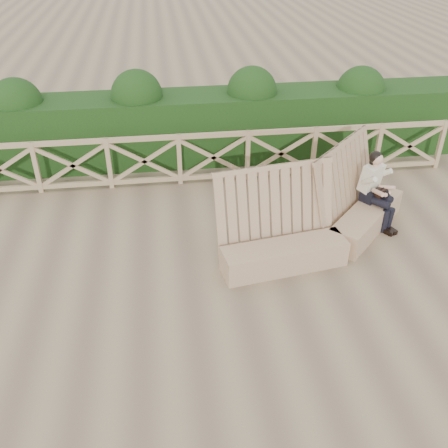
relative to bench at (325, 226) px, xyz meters
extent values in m
plane|color=brown|center=(-1.60, -0.89, -0.39)|extent=(60.00, 60.00, 0.00)
cube|color=#9E7A5A|center=(-0.82, -0.51, -0.17)|extent=(2.09, 0.81, 0.44)
cube|color=#9E7A5A|center=(-0.86, -0.25, 0.40)|extent=(2.08, 0.75, 1.55)
cube|color=#9E7A5A|center=(0.89, 0.37, -0.17)|extent=(1.78, 1.80, 0.44)
cube|color=#9E7A5A|center=(0.70, 0.56, 0.40)|extent=(1.74, 1.76, 1.55)
cube|color=black|center=(1.05, 0.67, 0.15)|extent=(0.44, 0.41, 0.22)
cube|color=beige|center=(1.03, 0.72, 0.49)|extent=(0.49, 0.45, 0.52)
sphere|color=tan|center=(1.05, 0.67, 0.86)|extent=(0.29, 0.29, 0.21)
sphere|color=black|center=(1.03, 0.70, 0.88)|extent=(0.31, 0.31, 0.23)
cylinder|color=black|center=(1.09, 0.45, 0.13)|extent=(0.37, 0.46, 0.15)
cylinder|color=black|center=(1.21, 0.55, 0.20)|extent=(0.38, 0.47, 0.16)
cylinder|color=black|center=(1.20, 0.26, -0.17)|extent=(0.16, 0.16, 0.44)
cylinder|color=black|center=(1.31, 0.31, -0.17)|extent=(0.16, 0.16, 0.44)
cube|color=black|center=(1.25, 0.19, -0.35)|extent=(0.20, 0.25, 0.08)
cube|color=black|center=(1.34, 0.23, -0.35)|extent=(0.20, 0.25, 0.08)
cube|color=black|center=(1.17, 0.54, 0.25)|extent=(0.29, 0.26, 0.16)
cube|color=black|center=(1.24, 0.39, 0.31)|extent=(0.11, 0.11, 0.12)
cube|color=#8F7B53|center=(-1.60, 2.61, 0.66)|extent=(10.10, 0.07, 0.10)
cube|color=#8F7B53|center=(-1.60, 2.61, -0.27)|extent=(10.10, 0.07, 0.10)
cube|color=black|center=(-1.60, 3.81, 0.36)|extent=(12.00, 1.20, 1.50)
camera|label=1|loc=(-2.64, -6.80, 4.61)|focal=40.00mm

